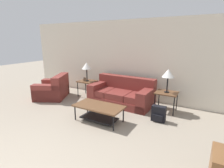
{
  "coord_description": "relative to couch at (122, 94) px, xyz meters",
  "views": [
    {
      "loc": [
        2.16,
        -0.55,
        1.98
      ],
      "look_at": [
        -0.12,
        3.43,
        0.8
      ],
      "focal_mm": 28.0,
      "sensor_mm": 36.0,
      "label": 1
    }
  ],
  "objects": [
    {
      "name": "table_lamp_right",
      "position": [
        1.37,
        0.04,
        0.79
      ],
      "size": [
        0.33,
        0.33,
        0.65
      ],
      "color": "black",
      "rests_on": "side_table_right"
    },
    {
      "name": "couch",
      "position": [
        0.0,
        0.0,
        0.0
      ],
      "size": [
        1.99,
        1.02,
        0.82
      ],
      "color": "maroon",
      "rests_on": "ground_plane"
    },
    {
      "name": "table_lamp_left",
      "position": [
        -1.38,
        0.04,
        0.79
      ],
      "size": [
        0.33,
        0.33,
        0.65
      ],
      "color": "black",
      "rests_on": "side_table_left"
    },
    {
      "name": "side_table_left",
      "position": [
        -1.38,
        0.04,
        0.21
      ],
      "size": [
        0.59,
        0.52,
        0.56
      ],
      "color": "brown",
      "rests_on": "ground_plane"
    },
    {
      "name": "armchair",
      "position": [
        -2.33,
        -0.67,
        -0.0
      ],
      "size": [
        1.31,
        1.37,
        0.8
      ],
      "color": "maroon",
      "rests_on": "ground_plane"
    },
    {
      "name": "backpack",
      "position": [
        1.36,
        -0.68,
        -0.1
      ],
      "size": [
        0.34,
        0.24,
        0.39
      ],
      "color": "black",
      "rests_on": "ground_plane"
    },
    {
      "name": "coffee_table",
      "position": [
        0.08,
        -1.4,
        0.01
      ],
      "size": [
        1.22,
        0.62,
        0.41
      ],
      "color": "brown",
      "rests_on": "ground_plane"
    },
    {
      "name": "side_table_right",
      "position": [
        1.37,
        0.04,
        0.21
      ],
      "size": [
        0.59,
        0.52,
        0.56
      ],
      "color": "brown",
      "rests_on": "ground_plane"
    },
    {
      "name": "picture_frame",
      "position": [
        -1.42,
        -0.04,
        0.33
      ],
      "size": [
        0.1,
        0.04,
        0.13
      ],
      "color": "#4C3828",
      "rests_on": "side_table_left"
    },
    {
      "name": "wall_back",
      "position": [
        0.18,
        0.67,
        1.01
      ],
      "size": [
        9.02,
        0.06,
        2.6
      ],
      "color": "silver",
      "rests_on": "ground_plane"
    }
  ]
}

